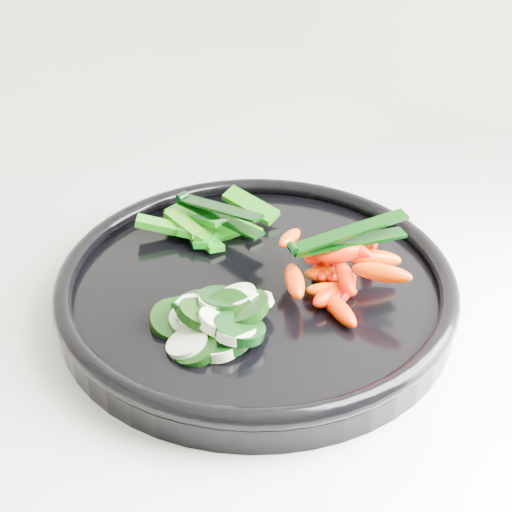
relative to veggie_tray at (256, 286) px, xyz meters
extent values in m
cube|color=silver|center=(-0.20, 0.02, -0.04)|extent=(2.02, 0.62, 0.03)
cylinder|color=black|center=(0.00, 0.00, -0.01)|extent=(0.44, 0.44, 0.02)
torus|color=black|center=(0.00, 0.00, 0.01)|extent=(0.44, 0.44, 0.02)
cylinder|color=black|center=(-0.07, -0.09, 0.01)|extent=(0.05, 0.06, 0.02)
cylinder|color=beige|center=(-0.07, -0.08, 0.01)|extent=(0.04, 0.04, 0.02)
cylinder|color=black|center=(-0.06, -0.03, 0.01)|extent=(0.06, 0.06, 0.03)
cylinder|color=#C8E9BB|center=(-0.06, -0.05, 0.01)|extent=(0.05, 0.05, 0.03)
cylinder|color=black|center=(-0.08, -0.05, 0.01)|extent=(0.05, 0.05, 0.03)
cylinder|color=#D8EFBF|center=(-0.06, -0.04, 0.01)|extent=(0.04, 0.04, 0.02)
cylinder|color=black|center=(-0.04, -0.08, 0.01)|extent=(0.05, 0.05, 0.02)
cylinder|color=beige|center=(-0.05, -0.09, 0.01)|extent=(0.04, 0.04, 0.02)
cylinder|color=black|center=(-0.06, -0.03, 0.01)|extent=(0.05, 0.05, 0.02)
cylinder|color=beige|center=(-0.05, -0.03, 0.01)|extent=(0.03, 0.03, 0.02)
cylinder|color=black|center=(-0.07, -0.03, 0.01)|extent=(0.04, 0.05, 0.01)
cylinder|color=beige|center=(-0.06, -0.05, 0.01)|extent=(0.04, 0.04, 0.01)
cylinder|color=black|center=(-0.07, -0.04, 0.01)|extent=(0.04, 0.04, 0.02)
cylinder|color=beige|center=(-0.07, -0.05, 0.01)|extent=(0.04, 0.04, 0.02)
cylinder|color=black|center=(-0.07, -0.03, 0.01)|extent=(0.06, 0.06, 0.03)
cylinder|color=beige|center=(-0.07, -0.03, 0.01)|extent=(0.04, 0.04, 0.02)
cylinder|color=black|center=(-0.02, -0.06, 0.02)|extent=(0.06, 0.06, 0.03)
cylinder|color=#C7E9BB|center=(-0.01, -0.05, 0.02)|extent=(0.04, 0.04, 0.02)
cylinder|color=black|center=(-0.04, -0.04, 0.02)|extent=(0.06, 0.06, 0.02)
cylinder|color=beige|center=(-0.04, -0.04, 0.02)|extent=(0.04, 0.04, 0.02)
cylinder|color=black|center=(-0.06, -0.06, 0.02)|extent=(0.05, 0.05, 0.03)
cylinder|color=beige|center=(-0.05, -0.07, 0.02)|extent=(0.04, 0.04, 0.03)
cylinder|color=black|center=(-0.04, -0.06, 0.02)|extent=(0.05, 0.05, 0.03)
cylinder|color=beige|center=(-0.02, -0.05, 0.02)|extent=(0.04, 0.04, 0.02)
cylinder|color=black|center=(-0.02, -0.05, 0.02)|extent=(0.05, 0.05, 0.02)
cylinder|color=#DDF0C0|center=(-0.02, -0.04, 0.02)|extent=(0.05, 0.05, 0.02)
cylinder|color=black|center=(-0.03, -0.08, 0.02)|extent=(0.06, 0.06, 0.02)
cylinder|color=beige|center=(-0.03, -0.08, 0.02)|extent=(0.05, 0.05, 0.02)
ellipsoid|color=#F31300|center=(0.07, -0.04, 0.01)|extent=(0.05, 0.05, 0.03)
ellipsoid|color=#F44400|center=(0.06, -0.04, 0.01)|extent=(0.05, 0.02, 0.02)
ellipsoid|color=#F54800|center=(0.06, -0.07, 0.01)|extent=(0.03, 0.05, 0.02)
ellipsoid|color=#FF1600|center=(0.06, 0.00, 0.01)|extent=(0.03, 0.05, 0.03)
ellipsoid|color=red|center=(0.07, -0.01, 0.01)|extent=(0.03, 0.04, 0.02)
ellipsoid|color=#FB3400|center=(0.06, -0.04, 0.01)|extent=(0.05, 0.04, 0.03)
ellipsoid|color=#E95400|center=(0.07, -0.01, 0.01)|extent=(0.05, 0.02, 0.03)
ellipsoid|color=#DE5400|center=(0.11, 0.04, 0.01)|extent=(0.03, 0.05, 0.03)
ellipsoid|color=#E72E00|center=(0.07, 0.03, 0.01)|extent=(0.03, 0.05, 0.02)
ellipsoid|color=#FF3B00|center=(0.03, -0.03, 0.03)|extent=(0.03, 0.06, 0.02)
ellipsoid|color=#FF2700|center=(0.12, 0.02, 0.03)|extent=(0.03, 0.05, 0.03)
ellipsoid|color=#FF4100|center=(0.07, 0.00, 0.03)|extent=(0.03, 0.05, 0.02)
ellipsoid|color=#F22100|center=(0.07, -0.04, 0.03)|extent=(0.02, 0.05, 0.02)
ellipsoid|color=#DF3700|center=(0.06, 0.00, 0.03)|extent=(0.05, 0.05, 0.03)
ellipsoid|color=#FF3500|center=(0.11, -0.01, 0.03)|extent=(0.06, 0.02, 0.02)
ellipsoid|color=#FF1C00|center=(0.09, -0.02, 0.04)|extent=(0.03, 0.04, 0.02)
ellipsoid|color=#ED3F00|center=(0.04, 0.02, 0.04)|extent=(0.03, 0.04, 0.02)
ellipsoid|color=#F41B00|center=(0.08, -0.02, 0.04)|extent=(0.05, 0.02, 0.02)
ellipsoid|color=#FA4800|center=(0.10, -0.05, 0.04)|extent=(0.06, 0.05, 0.02)
cube|color=#0B7411|center=(-0.03, 0.08, 0.01)|extent=(0.04, 0.05, 0.02)
cube|color=#1F6609|center=(-0.03, 0.09, 0.01)|extent=(0.05, 0.05, 0.03)
cube|color=#1D6709|center=(0.01, 0.09, 0.01)|extent=(0.03, 0.05, 0.02)
cube|color=#116B0A|center=(-0.04, 0.07, 0.01)|extent=(0.03, 0.05, 0.01)
cube|color=#22750B|center=(-0.02, 0.09, 0.01)|extent=(0.07, 0.03, 0.02)
cube|color=#186D0A|center=(-0.05, 0.12, 0.01)|extent=(0.05, 0.06, 0.01)
cube|color=#0C6709|center=(-0.05, 0.10, 0.01)|extent=(0.04, 0.06, 0.03)
cube|color=#09680C|center=(-0.03, 0.10, 0.02)|extent=(0.03, 0.05, 0.02)
cube|color=#186709|center=(-0.08, 0.10, 0.02)|extent=(0.05, 0.03, 0.02)
cube|color=#20690A|center=(-0.06, 0.10, 0.02)|extent=(0.04, 0.06, 0.01)
cube|color=#156609|center=(0.02, 0.12, 0.02)|extent=(0.06, 0.06, 0.02)
cylinder|color=black|center=(0.03, -0.02, 0.05)|extent=(0.01, 0.01, 0.01)
cube|color=black|center=(0.08, -0.01, 0.05)|extent=(0.11, 0.03, 0.00)
cube|color=black|center=(0.08, -0.01, 0.06)|extent=(0.11, 0.03, 0.02)
cylinder|color=black|center=(-0.05, 0.14, 0.03)|extent=(0.01, 0.01, 0.01)
cube|color=black|center=(-0.02, 0.09, 0.02)|extent=(0.08, 0.10, 0.00)
cube|color=black|center=(-0.02, 0.09, 0.04)|extent=(0.08, 0.10, 0.02)
camera|label=1|loc=(-0.10, -0.53, 0.40)|focal=50.00mm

